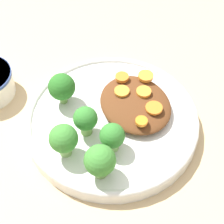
% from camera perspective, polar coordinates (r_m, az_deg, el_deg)
% --- Properties ---
extents(ground_plane, '(4.00, 4.00, 0.00)m').
position_cam_1_polar(ground_plane, '(0.62, 0.00, -2.15)').
color(ground_plane, tan).
extents(plate, '(0.28, 0.28, 0.03)m').
position_cam_1_polar(plate, '(0.61, 0.00, -1.33)').
color(plate, silver).
rests_on(plate, ground_plane).
extents(stew_mound, '(0.13, 0.11, 0.02)m').
position_cam_1_polar(stew_mound, '(0.61, 3.45, 1.43)').
color(stew_mound, '#5B3319').
rests_on(stew_mound, plate).
extents(broccoli_floret_0, '(0.04, 0.04, 0.06)m').
position_cam_1_polar(broccoli_floret_0, '(0.54, -7.39, -4.16)').
color(broccoli_floret_0, '#7FA85B').
rests_on(broccoli_floret_0, plate).
extents(broccoli_floret_1, '(0.04, 0.04, 0.05)m').
position_cam_1_polar(broccoli_floret_1, '(0.56, -4.06, -1.17)').
color(broccoli_floret_1, '#759E51').
rests_on(broccoli_floret_1, plate).
extents(broccoli_floret_2, '(0.04, 0.04, 0.06)m').
position_cam_1_polar(broccoli_floret_2, '(0.60, -7.66, 3.76)').
color(broccoli_floret_2, '#759E51').
rests_on(broccoli_floret_2, plate).
extents(broccoli_floret_3, '(0.04, 0.04, 0.05)m').
position_cam_1_polar(broccoli_floret_3, '(0.54, 0.03, -3.79)').
color(broccoli_floret_3, '#7FA85B').
rests_on(broccoli_floret_3, plate).
extents(broccoli_floret_4, '(0.04, 0.04, 0.06)m').
position_cam_1_polar(broccoli_floret_4, '(0.51, -1.85, -7.50)').
color(broccoli_floret_4, '#759E51').
rests_on(broccoli_floret_4, plate).
extents(carrot_slice_0, '(0.03, 0.03, 0.01)m').
position_cam_1_polar(carrot_slice_0, '(0.63, 5.16, 5.47)').
color(carrot_slice_0, orange).
rests_on(carrot_slice_0, stew_mound).
extents(carrot_slice_1, '(0.02, 0.02, 0.01)m').
position_cam_1_polar(carrot_slice_1, '(0.61, 4.86, 3.09)').
color(carrot_slice_1, orange).
rests_on(carrot_slice_1, stew_mound).
extents(carrot_slice_2, '(0.02, 0.02, 0.00)m').
position_cam_1_polar(carrot_slice_2, '(0.60, 1.51, 3.19)').
color(carrot_slice_2, orange).
rests_on(carrot_slice_2, stew_mound).
extents(carrot_slice_3, '(0.03, 0.03, 0.00)m').
position_cam_1_polar(carrot_slice_3, '(0.59, 6.41, 0.61)').
color(carrot_slice_3, orange).
rests_on(carrot_slice_3, stew_mound).
extents(carrot_slice_4, '(0.02, 0.02, 0.01)m').
position_cam_1_polar(carrot_slice_4, '(0.63, 1.53, 5.33)').
color(carrot_slice_4, orange).
rests_on(carrot_slice_4, stew_mound).
extents(carrot_slice_5, '(0.02, 0.02, 0.01)m').
position_cam_1_polar(carrot_slice_5, '(0.57, 4.51, -1.42)').
color(carrot_slice_5, orange).
rests_on(carrot_slice_5, stew_mound).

